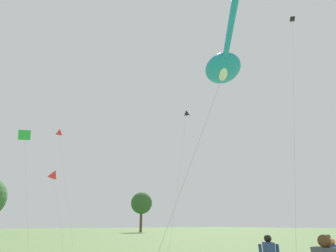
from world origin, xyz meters
TOP-DOWN VIEW (x-y plane):
  - big_show_kite at (2.60, 7.55)m, footprint 6.89×9.21m
  - person_photographer at (2.71, 3.07)m, footprint 0.50×0.45m
  - small_kite_bird_shape at (-3.05, 24.23)m, footprint 1.35×5.33m
  - small_kite_streamer_purple at (-2.32, 27.71)m, footprint 2.53×3.35m
  - small_kite_diamond_red at (12.07, 7.34)m, footprint 4.97×0.87m
  - small_kite_tiny_distant at (-6.14, 23.50)m, footprint 2.74×2.07m
  - small_kite_stunt_black at (9.27, 19.24)m, footprint 0.94×3.42m
  - tree_oak_right at (27.57, 59.74)m, footprint 5.45×5.45m

SIDE VIEW (x-z plane):
  - person_photographer at x=2.71m, z-range 0.12..1.66m
  - small_kite_bird_shape at x=-3.05m, z-range 2.91..9.79m
  - tree_oak_right at x=27.57m, z-range 2.13..11.95m
  - small_kite_tiny_distant at x=-6.14m, z-range 4.21..14.05m
  - big_show_kite at x=2.60m, z-range 5.53..17.56m
  - small_kite_streamer_purple at x=-2.32m, z-range 5.57..17.68m
  - small_kite_stunt_black at x=9.27m, z-range 6.71..21.08m
  - small_kite_diamond_red at x=12.07m, z-range 6.30..27.25m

